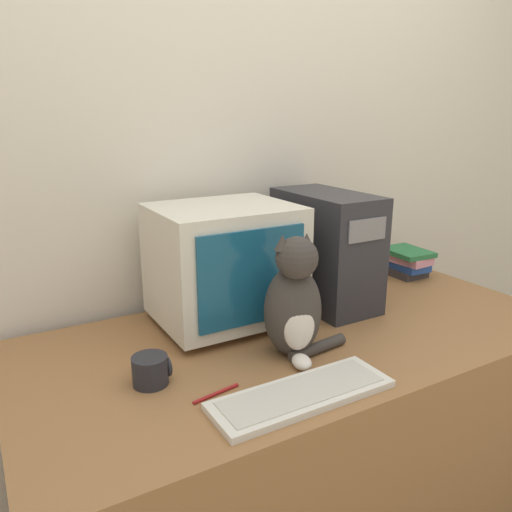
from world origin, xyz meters
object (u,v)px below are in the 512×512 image
pen (216,394)px  mug (151,370)px  computer_tower (325,249)px  keyboard (302,394)px  crt_monitor (225,264)px  book_stack (406,261)px  cat (294,304)px

pen → mug: bearing=132.1°
computer_tower → pen: bearing=-148.7°
pen → mug: mug is taller
keyboard → crt_monitor: bearing=84.9°
mug → crt_monitor: bearing=37.0°
mug → book_stack: bearing=14.4°
cat → book_stack: cat is taller
book_stack → pen: 1.20m
computer_tower → cat: 0.45m
keyboard → book_stack: bearing=31.1°
crt_monitor → cat: bearing=-78.6°
crt_monitor → keyboard: bearing=-95.1°
pen → crt_monitor: bearing=60.3°
computer_tower → keyboard: (-0.44, -0.49, -0.19)m
cat → computer_tower: bearing=57.3°
keyboard → mug: 0.39m
computer_tower → cat: size_ratio=1.16×
keyboard → pen: (-0.18, 0.12, -0.01)m
crt_monitor → cat: (0.06, -0.31, -0.04)m
crt_monitor → pen: crt_monitor is taller
book_stack → mug: bearing=-165.6°
crt_monitor → cat: crt_monitor is taller
crt_monitor → book_stack: (0.89, 0.06, -0.14)m
keyboard → book_stack: (0.94, 0.57, 0.05)m
crt_monitor → pen: 0.49m
crt_monitor → keyboard: 0.54m
book_stack → mug: size_ratio=2.13×
pen → computer_tower: bearing=31.3°
pen → keyboard: bearing=-33.3°
computer_tower → pen: (-0.62, -0.38, -0.20)m
mug → keyboard: bearing=-40.0°
keyboard → cat: (0.11, 0.20, 0.15)m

